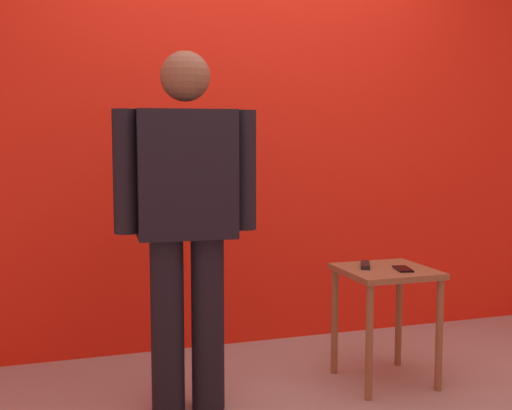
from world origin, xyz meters
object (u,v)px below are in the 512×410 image
Objects in this scene: standing_person at (187,214)px; cell_phone at (403,269)px; side_table at (386,290)px; tv_remote at (365,265)px.

standing_person is 11.25× the size of cell_phone.
standing_person is 1.13m from cell_phone.
cell_phone is (0.06, -0.06, 0.12)m from side_table.
side_table is at bearing -12.30° from tv_remote.
cell_phone reaches higher than side_table.
side_table is 0.16m from tv_remote.
side_table is at bearing 148.19° from cell_phone.
side_table is 0.14m from cell_phone.
standing_person is at bearing -146.91° from tv_remote.
tv_remote is (-0.14, 0.13, 0.01)m from cell_phone.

